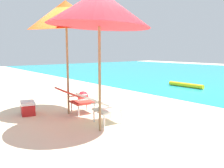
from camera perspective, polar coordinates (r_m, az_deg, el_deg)
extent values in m
plane|color=beige|center=(8.32, 18.91, -2.96)|extent=(40.00, 40.00, 0.00)
cylinder|color=yellow|center=(10.36, 17.56, -0.22)|extent=(1.60, 0.18, 0.18)
cube|color=red|center=(5.83, -7.18, -4.40)|extent=(0.58, 0.56, 0.04)
cube|color=red|center=(5.64, -10.62, -2.12)|extent=(0.58, 0.58, 0.27)
cylinder|color=white|center=(6.15, -6.22, -5.17)|extent=(0.04, 0.04, 0.26)
cylinder|color=white|center=(5.76, -4.33, -6.05)|extent=(0.04, 0.04, 0.26)
cylinder|color=white|center=(5.99, -9.87, -5.61)|extent=(0.04, 0.04, 0.26)
cylinder|color=white|center=(5.59, -8.19, -6.56)|extent=(0.04, 0.04, 0.26)
cube|color=white|center=(6.04, -8.23, -2.82)|extent=(0.09, 0.50, 0.03)
cube|color=white|center=(5.58, -6.10, -3.71)|extent=(0.09, 0.50, 0.03)
cube|color=silver|center=(5.03, -1.12, -6.40)|extent=(0.58, 0.56, 0.04)
cube|color=silver|center=(4.79, -4.89, -3.85)|extent=(0.58, 0.57, 0.27)
cylinder|color=white|center=(5.35, -0.39, -7.15)|extent=(0.04, 0.04, 0.26)
cylinder|color=white|center=(5.00, 2.29, -8.28)|extent=(0.04, 0.04, 0.26)
cylinder|color=white|center=(5.15, -4.41, -7.79)|extent=(0.04, 0.04, 0.26)
cylinder|color=white|center=(4.78, -1.92, -9.04)|extent=(0.04, 0.04, 0.26)
cube|color=white|center=(5.22, -2.60, -4.51)|extent=(0.09, 0.50, 0.03)
cube|color=white|center=(4.78, 0.49, -5.68)|extent=(0.09, 0.50, 0.03)
cylinder|color=olive|center=(5.71, -10.78, 3.06)|extent=(0.05, 0.05, 2.10)
cone|color=#EA5619|center=(5.75, -11.15, 16.36)|extent=(2.45, 2.47, 0.80)
sphere|color=#4C3823|center=(5.80, -11.23, 19.09)|extent=(0.07, 0.07, 0.07)
cylinder|color=olive|center=(4.39, -3.03, 1.11)|extent=(0.05, 0.05, 2.01)
cone|color=red|center=(4.42, -3.16, 17.97)|extent=(2.69, 2.70, 0.72)
sphere|color=red|center=(7.07, -7.10, -3.11)|extent=(0.33, 0.33, 0.33)
cube|color=red|center=(6.06, -19.86, -5.81)|extent=(0.51, 0.40, 0.26)
cube|color=white|center=(6.03, -19.93, -4.33)|extent=(0.53, 0.42, 0.06)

